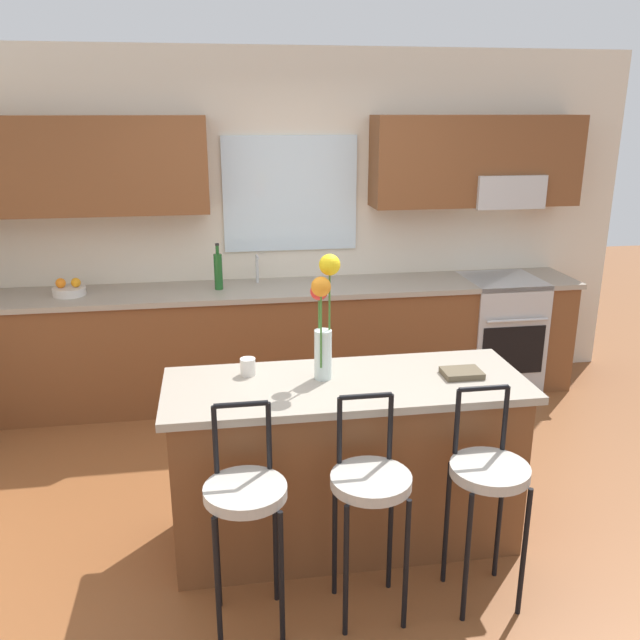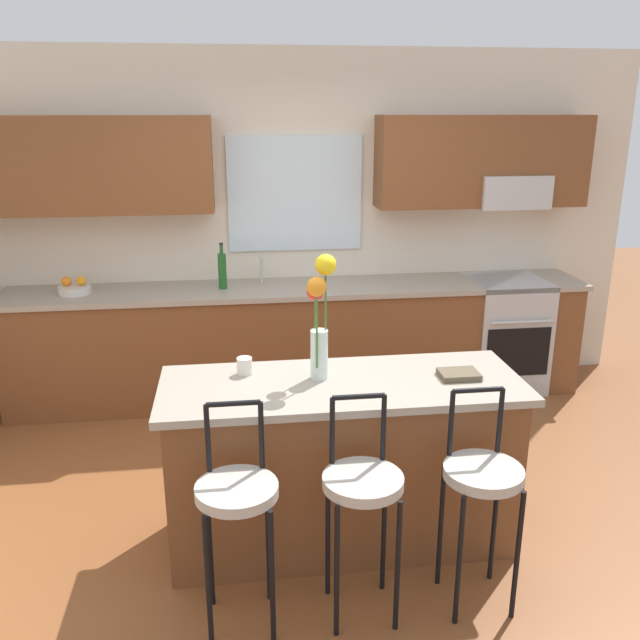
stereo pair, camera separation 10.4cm
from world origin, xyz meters
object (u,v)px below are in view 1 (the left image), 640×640
at_px(bar_stool_near, 246,501).
at_px(bar_stool_far, 488,479).
at_px(bottle_olive_oil, 218,271).
at_px(kitchen_island, 345,461).
at_px(fruit_bowl_oranges, 69,290).
at_px(mug_ceramic, 248,367).
at_px(flower_vase, 324,312).
at_px(cookbook, 462,373).
at_px(oven_range, 498,332).
at_px(bar_stool_middle, 370,490).

bearing_deg(bar_stool_near, bar_stool_far, 0.00).
bearing_deg(bottle_olive_oil, bar_stool_near, -88.61).
xyz_separation_m(kitchen_island, fruit_bowl_oranges, (-1.71, 1.95, 0.50)).
xyz_separation_m(bar_stool_near, mug_ceramic, (0.06, 0.73, 0.33)).
bearing_deg(flower_vase, mug_ceramic, 163.86).
distance_m(bar_stool_near, cookbook, 1.31).
bearing_deg(flower_vase, fruit_bowl_oranges, 130.42).
xyz_separation_m(oven_range, mug_ceramic, (-2.18, -1.75, 0.51)).
distance_m(oven_range, bottle_olive_oil, 2.38).
bearing_deg(flower_vase, kitchen_island, -29.94).
height_order(bar_stool_near, cookbook, bar_stool_near).
relative_size(oven_range, bar_stool_middle, 0.88).
bearing_deg(oven_range, bar_stool_far, -114.66).
xyz_separation_m(kitchen_island, bottle_olive_oil, (-0.61, 1.95, 0.60)).
height_order(kitchen_island, bar_stool_middle, bar_stool_middle).
relative_size(bar_stool_far, mug_ceramic, 11.58).
bearing_deg(kitchen_island, bar_stool_far, -45.40).
bearing_deg(flower_vase, bar_stool_near, -125.49).
height_order(oven_range, kitchen_island, same).
bearing_deg(fruit_bowl_oranges, bar_stool_far, -47.90).
height_order(bar_stool_near, bottle_olive_oil, bottle_olive_oil).
distance_m(kitchen_island, flower_vase, 0.82).
relative_size(mug_ceramic, bottle_olive_oil, 0.25).
relative_size(bar_stool_near, bar_stool_middle, 1.00).
xyz_separation_m(kitchen_island, bar_stool_middle, (0.00, -0.56, 0.17)).
distance_m(kitchen_island, bottle_olive_oil, 2.13).
relative_size(flower_vase, bottle_olive_oil, 1.82).
relative_size(bar_stool_near, bottle_olive_oil, 2.93).
bearing_deg(flower_vase, bar_stool_middle, -80.12).
xyz_separation_m(mug_ceramic, cookbook, (1.09, -0.19, -0.03)).
xyz_separation_m(oven_range, bottle_olive_oil, (-2.30, 0.02, 0.61)).
distance_m(flower_vase, mug_ceramic, 0.50).
relative_size(oven_range, fruit_bowl_oranges, 3.83).
relative_size(bar_stool_middle, bottle_olive_oil, 2.93).
bearing_deg(cookbook, bar_stool_middle, -138.41).
xyz_separation_m(bar_stool_near, cookbook, (1.16, 0.54, 0.30)).
height_order(bar_stool_far, fruit_bowl_oranges, fruit_bowl_oranges).
distance_m(bar_stool_near, mug_ceramic, 0.80).
bearing_deg(mug_ceramic, bar_stool_middle, -56.21).
height_order(bar_stool_far, flower_vase, flower_vase).
height_order(mug_ceramic, fruit_bowl_oranges, fruit_bowl_oranges).
relative_size(oven_range, bottle_olive_oil, 2.58).
xyz_separation_m(bar_stool_far, mug_ceramic, (-1.04, 0.73, 0.33)).
relative_size(bar_stool_far, flower_vase, 1.61).
distance_m(bar_stool_near, bar_stool_far, 1.10).
distance_m(oven_range, mug_ceramic, 2.84).
xyz_separation_m(bar_stool_middle, flower_vase, (-0.11, 0.62, 0.64)).
distance_m(kitchen_island, cookbook, 0.77).
bearing_deg(oven_range, mug_ceramic, -141.20).
relative_size(oven_range, cookbook, 4.60).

